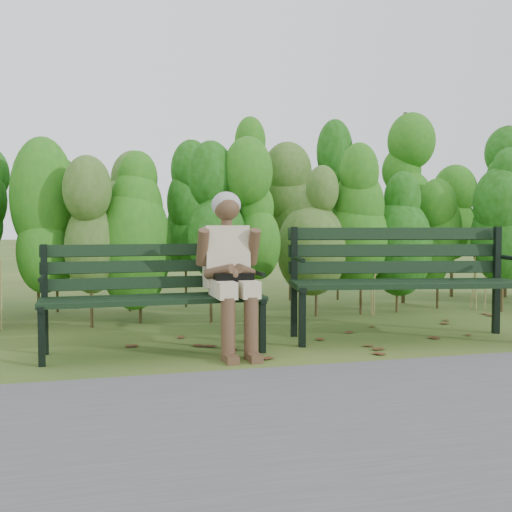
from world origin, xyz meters
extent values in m
plane|color=#304D1B|center=(0.00, 0.00, 0.00)|extent=(80.00, 80.00, 0.00)
cube|color=#474749|center=(0.00, -2.20, 0.01)|extent=(60.00, 2.50, 0.01)
cylinder|color=#47381E|center=(-2.14, 1.30, 0.40)|extent=(0.03, 0.03, 0.80)
ellipsoid|color=#276C1A|center=(-2.14, 1.30, 1.04)|extent=(0.64, 0.64, 1.44)
cylinder|color=#47381E|center=(-1.53, 1.30, 0.40)|extent=(0.03, 0.03, 0.80)
ellipsoid|color=#276C1A|center=(-1.53, 1.30, 1.04)|extent=(0.64, 0.64, 1.44)
cylinder|color=#47381E|center=(-0.92, 1.30, 0.40)|extent=(0.03, 0.03, 0.80)
ellipsoid|color=#276C1A|center=(-0.92, 1.30, 1.04)|extent=(0.64, 0.64, 1.44)
cylinder|color=#47381E|center=(-0.31, 1.30, 0.40)|extent=(0.03, 0.03, 0.80)
ellipsoid|color=#276C1A|center=(-0.31, 1.30, 1.04)|extent=(0.64, 0.64, 1.44)
cylinder|color=#47381E|center=(0.31, 1.30, 0.40)|extent=(0.03, 0.03, 0.80)
ellipsoid|color=#276C1A|center=(0.31, 1.30, 1.04)|extent=(0.64, 0.64, 1.44)
cylinder|color=#47381E|center=(0.92, 1.30, 0.40)|extent=(0.03, 0.03, 0.80)
ellipsoid|color=#276C1A|center=(0.92, 1.30, 1.04)|extent=(0.64, 0.64, 1.44)
cylinder|color=#47381E|center=(1.53, 1.30, 0.40)|extent=(0.03, 0.03, 0.80)
ellipsoid|color=#276C1A|center=(1.53, 1.30, 1.04)|extent=(0.64, 0.64, 1.44)
cylinder|color=#47381E|center=(2.14, 1.30, 0.40)|extent=(0.03, 0.03, 0.80)
ellipsoid|color=#276C1A|center=(2.14, 1.30, 1.04)|extent=(0.64, 0.64, 1.44)
cylinder|color=#47381E|center=(2.75, 1.30, 0.40)|extent=(0.03, 0.03, 0.80)
ellipsoid|color=#276C1A|center=(2.75, 1.30, 1.04)|extent=(0.64, 0.64, 1.44)
cylinder|color=#47381E|center=(3.36, 1.30, 0.40)|extent=(0.03, 0.03, 0.80)
ellipsoid|color=#276C1A|center=(3.36, 1.30, 1.04)|extent=(0.64, 0.64, 1.44)
cylinder|color=#47381E|center=(-1.92, 2.30, 0.55)|extent=(0.04, 0.04, 1.10)
ellipsoid|color=#18490A|center=(-1.92, 2.30, 1.43)|extent=(0.70, 0.70, 1.98)
cylinder|color=#47381E|center=(-1.15, 2.30, 0.55)|extent=(0.04, 0.04, 1.10)
ellipsoid|color=#18490A|center=(-1.15, 2.30, 1.43)|extent=(0.70, 0.70, 1.98)
cylinder|color=#47381E|center=(-0.38, 2.30, 0.55)|extent=(0.04, 0.04, 1.10)
ellipsoid|color=#18490A|center=(-0.38, 2.30, 1.43)|extent=(0.70, 0.70, 1.98)
cylinder|color=#47381E|center=(0.38, 2.30, 0.55)|extent=(0.04, 0.04, 1.10)
ellipsoid|color=#18490A|center=(0.38, 2.30, 1.43)|extent=(0.70, 0.70, 1.98)
cylinder|color=#47381E|center=(1.15, 2.30, 0.55)|extent=(0.04, 0.04, 1.10)
ellipsoid|color=#18490A|center=(1.15, 2.30, 1.43)|extent=(0.70, 0.70, 1.98)
cylinder|color=#47381E|center=(1.92, 2.30, 0.55)|extent=(0.04, 0.04, 1.10)
ellipsoid|color=#18490A|center=(1.92, 2.30, 1.43)|extent=(0.70, 0.70, 1.98)
cylinder|color=#47381E|center=(2.69, 2.30, 0.55)|extent=(0.04, 0.04, 1.10)
ellipsoid|color=#18490A|center=(2.69, 2.30, 1.43)|extent=(0.70, 0.70, 1.98)
cylinder|color=#47381E|center=(3.46, 2.30, 0.55)|extent=(0.04, 0.04, 1.10)
ellipsoid|color=#18490A|center=(3.46, 2.30, 1.43)|extent=(0.70, 0.70, 1.98)
cylinder|color=#47381E|center=(4.22, 2.30, 0.55)|extent=(0.04, 0.04, 1.10)
ellipsoid|color=#18490A|center=(4.22, 2.30, 1.43)|extent=(0.70, 0.70, 1.98)
cube|color=#5A311A|center=(-1.11, -1.06, 0.00)|extent=(0.11, 0.10, 0.01)
cube|color=#5A311A|center=(0.95, -0.43, 0.00)|extent=(0.11, 0.11, 0.01)
cube|color=#5A311A|center=(1.21, 0.61, 0.00)|extent=(0.09, 0.11, 0.01)
cube|color=#5A311A|center=(1.41, 0.08, 0.00)|extent=(0.08, 0.10, 0.01)
cube|color=#5A311A|center=(1.26, -0.88, 0.00)|extent=(0.11, 0.11, 0.01)
cube|color=#5A311A|center=(-1.06, 0.33, 0.00)|extent=(0.11, 0.11, 0.01)
cube|color=#5A311A|center=(-0.91, 0.27, 0.00)|extent=(0.07, 0.09, 0.01)
cube|color=#5A311A|center=(1.19, 0.35, 0.00)|extent=(0.08, 0.10, 0.01)
cube|color=#5A311A|center=(-2.02, -0.07, 0.00)|extent=(0.08, 0.10, 0.01)
cube|color=#5A311A|center=(1.41, 0.23, 0.00)|extent=(0.11, 0.11, 0.01)
cube|color=#5A311A|center=(-0.60, 0.12, 0.00)|extent=(0.09, 0.08, 0.01)
cube|color=#5A311A|center=(-1.98, -0.72, 0.00)|extent=(0.11, 0.11, 0.01)
cube|color=#5A311A|center=(-1.87, 0.81, 0.00)|extent=(0.09, 0.07, 0.01)
cube|color=#5A311A|center=(-0.25, -1.10, 0.00)|extent=(0.10, 0.08, 0.01)
cube|color=#5A311A|center=(0.73, 0.51, 0.00)|extent=(0.11, 0.11, 0.01)
cube|color=#5A311A|center=(1.64, 0.51, 0.00)|extent=(0.10, 0.11, 0.01)
cube|color=#5A311A|center=(0.79, -0.56, 0.00)|extent=(0.11, 0.11, 0.01)
cube|color=#5A311A|center=(-1.75, -0.01, 0.00)|extent=(0.11, 0.10, 0.01)
cube|color=#5A311A|center=(1.50, 0.53, 0.00)|extent=(0.10, 0.11, 0.01)
cube|color=#5A311A|center=(-1.03, 0.70, 0.00)|extent=(0.11, 0.11, 0.01)
cube|color=black|center=(-0.98, -0.38, 0.44)|extent=(1.77, 0.15, 0.04)
cube|color=black|center=(-0.99, -0.26, 0.44)|extent=(1.77, 0.15, 0.04)
cube|color=black|center=(-0.99, -0.14, 0.44)|extent=(1.77, 0.15, 0.04)
cube|color=black|center=(-0.99, -0.01, 0.44)|extent=(1.77, 0.15, 0.04)
cube|color=black|center=(-0.99, 0.08, 0.55)|extent=(1.77, 0.10, 0.10)
cube|color=black|center=(-1.00, 0.09, 0.69)|extent=(1.77, 0.10, 0.10)
cube|color=black|center=(-1.00, 0.11, 0.83)|extent=(1.77, 0.10, 0.10)
cube|color=black|center=(-1.83, -0.41, 0.22)|extent=(0.05, 0.05, 0.44)
cube|color=black|center=(-1.84, 0.01, 0.44)|extent=(0.05, 0.05, 0.89)
cube|color=black|center=(-1.83, -0.22, 0.42)|extent=(0.06, 0.49, 0.04)
cylinder|color=black|center=(-1.83, -0.27, 0.64)|extent=(0.04, 0.37, 0.04)
cube|color=black|center=(-0.14, -0.37, 0.22)|extent=(0.05, 0.05, 0.44)
cube|color=black|center=(-0.15, 0.05, 0.44)|extent=(0.05, 0.05, 0.89)
cube|color=black|center=(-0.14, -0.18, 0.42)|extent=(0.06, 0.49, 0.04)
cylinder|color=black|center=(-0.14, -0.23, 0.64)|extent=(0.04, 0.37, 0.04)
cube|color=black|center=(1.22, -0.40, 0.51)|extent=(2.03, 0.48, 0.05)
cube|color=black|center=(1.24, -0.26, 0.51)|extent=(2.03, 0.48, 0.05)
cube|color=black|center=(1.27, -0.12, 0.51)|extent=(2.03, 0.48, 0.05)
cube|color=black|center=(1.29, 0.02, 0.51)|extent=(2.03, 0.48, 0.05)
cube|color=black|center=(1.31, 0.13, 0.64)|extent=(2.02, 0.43, 0.12)
cube|color=black|center=(1.31, 0.14, 0.80)|extent=(2.02, 0.43, 0.12)
cube|color=black|center=(1.32, 0.16, 0.95)|extent=(2.02, 0.43, 0.12)
cube|color=black|center=(0.25, -0.24, 0.26)|extent=(0.07, 0.07, 0.51)
cube|color=black|center=(0.34, 0.24, 0.51)|extent=(0.07, 0.07, 1.02)
cube|color=black|center=(0.29, -0.01, 0.49)|extent=(0.16, 0.57, 0.05)
cylinder|color=black|center=(0.28, -0.07, 0.74)|extent=(0.12, 0.43, 0.04)
cube|color=black|center=(2.26, -0.10, 0.51)|extent=(0.07, 0.07, 1.02)
cube|color=black|center=(2.21, -0.36, 0.49)|extent=(0.16, 0.57, 0.05)
cube|color=beige|center=(-0.47, -0.40, 0.53)|extent=(0.15, 0.43, 0.13)
cube|color=beige|center=(-0.29, -0.40, 0.53)|extent=(0.15, 0.43, 0.13)
cylinder|color=brown|center=(-0.47, -0.57, 0.24)|extent=(0.12, 0.12, 0.48)
cylinder|color=brown|center=(-0.28, -0.57, 0.24)|extent=(0.12, 0.12, 0.48)
cube|color=brown|center=(-0.46, -0.66, 0.03)|extent=(0.10, 0.21, 0.06)
cube|color=brown|center=(-0.28, -0.65, 0.03)|extent=(0.10, 0.21, 0.06)
cube|color=beige|center=(-0.38, -0.12, 0.77)|extent=(0.37, 0.27, 0.53)
cylinder|color=brown|center=(-0.38, -0.14, 1.05)|extent=(0.09, 0.09, 0.10)
sphere|color=brown|center=(-0.38, -0.15, 1.18)|extent=(0.21, 0.21, 0.21)
ellipsoid|color=gray|center=(-0.38, -0.13, 1.20)|extent=(0.25, 0.24, 0.22)
cylinder|color=brown|center=(-0.60, -0.21, 0.86)|extent=(0.10, 0.22, 0.32)
cylinder|color=brown|center=(-0.17, -0.20, 0.86)|extent=(0.10, 0.22, 0.32)
cylinder|color=brown|center=(-0.49, -0.34, 0.67)|extent=(0.24, 0.27, 0.14)
cylinder|color=brown|center=(-0.27, -0.34, 0.67)|extent=(0.23, 0.27, 0.14)
sphere|color=brown|center=(-0.38, -0.40, 0.65)|extent=(0.11, 0.11, 0.11)
cube|color=black|center=(-0.38, -0.39, 0.58)|extent=(0.31, 0.13, 0.16)
camera|label=1|loc=(-1.42, -5.02, 1.04)|focal=42.00mm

